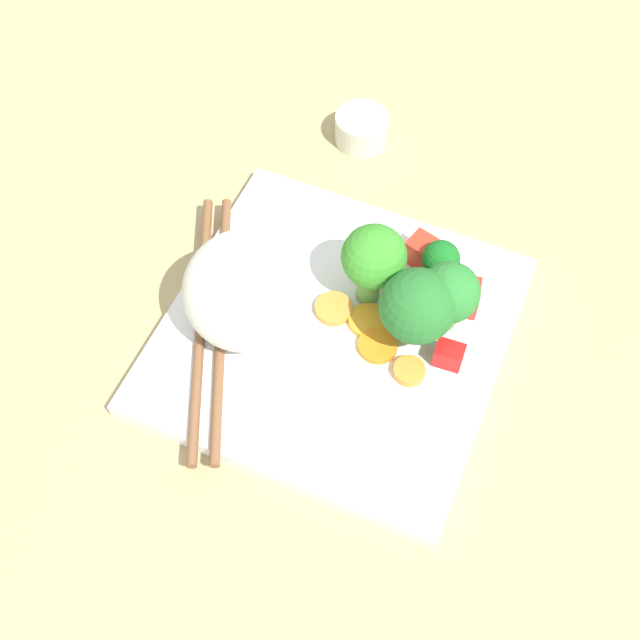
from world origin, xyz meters
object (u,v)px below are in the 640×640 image
object	(u,v)px
square_plate	(334,334)
rice_mound	(247,290)
carrot_slice_4	(368,321)
sauce_cup	(361,129)
broccoli_floret_2	(417,307)
chopstick_pair	(211,321)

from	to	relation	value
square_plate	rice_mound	distance (cm)	8.07
carrot_slice_4	rice_mound	bearing A→B (deg)	115.20
square_plate	carrot_slice_4	size ratio (longest dim) A/B	8.28
square_plate	sauce_cup	world-z (taller)	sauce_cup
broccoli_floret_2	carrot_slice_4	size ratio (longest dim) A/B	2.37
broccoli_floret_2	sauce_cup	size ratio (longest dim) A/B	1.51
chopstick_pair	sauce_cup	distance (cm)	23.80
sauce_cup	rice_mound	bearing A→B (deg)	-177.57
carrot_slice_4	sauce_cup	world-z (taller)	sauce_cup
square_plate	chopstick_pair	distance (cm)	9.43
rice_mound	carrot_slice_4	world-z (taller)	rice_mound
square_plate	rice_mound	xyz separation A→B (cm)	(-2.14, 6.05, 4.89)
square_plate	broccoli_floret_2	world-z (taller)	broccoli_floret_2
square_plate	sauce_cup	size ratio (longest dim) A/B	5.25
chopstick_pair	sauce_cup	world-z (taller)	sauce_cup
square_plate	broccoli_floret_2	bearing A→B (deg)	-70.16
chopstick_pair	square_plate	bearing A→B (deg)	85.30
square_plate	sauce_cup	distance (cm)	21.28
broccoli_floret_2	carrot_slice_4	distance (cm)	5.25
rice_mound	chopstick_pair	world-z (taller)	rice_mound
carrot_slice_4	chopstick_pair	size ratio (longest dim) A/B	0.14
broccoli_floret_2	chopstick_pair	world-z (taller)	broccoli_floret_2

